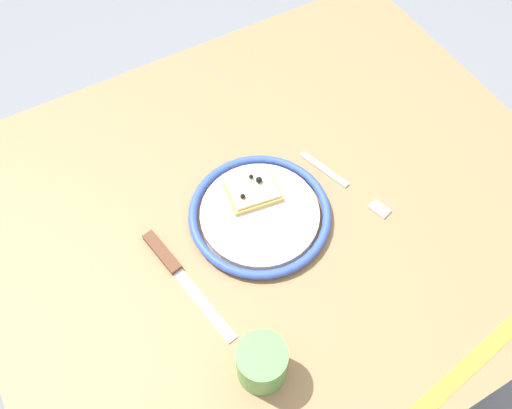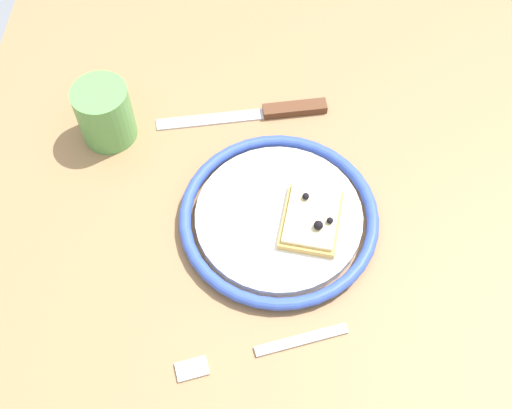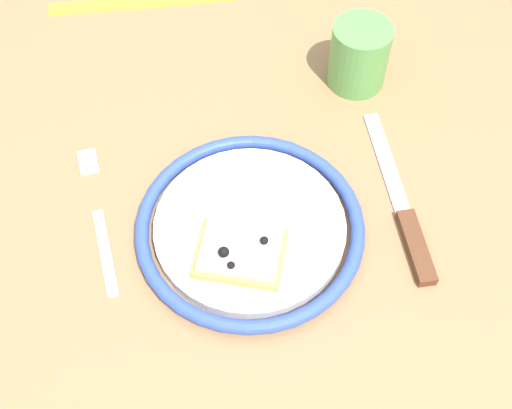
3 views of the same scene
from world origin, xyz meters
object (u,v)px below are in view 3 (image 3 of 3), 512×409
at_px(dining_table, 216,274).
at_px(pizza_slice_near, 240,253).
at_px(knife, 407,222).
at_px(cup, 359,55).
at_px(measuring_tape, 142,2).
at_px(fork, 99,217).
at_px(plate, 250,227).

relative_size(dining_table, pizza_slice_near, 10.39).
distance_m(knife, cup, 0.23).
height_order(knife, measuring_tape, knife).
bearing_deg(knife, fork, 179.71).
bearing_deg(plate, fork, 174.74).
xyz_separation_m(plate, measuring_tape, (-0.17, 0.38, -0.01)).
distance_m(dining_table, plate, 0.10).
bearing_deg(cup, plate, -119.02).
relative_size(knife, fork, 1.22).
bearing_deg(fork, dining_table, -11.11).
bearing_deg(plate, cup, 60.98).
height_order(plate, cup, cup).
bearing_deg(dining_table, pizza_slice_near, -43.45).
bearing_deg(dining_table, fork, 168.89).
relative_size(fork, measuring_tape, 0.74).
relative_size(plate, measuring_tape, 0.95).
xyz_separation_m(pizza_slice_near, fork, (-0.16, 0.06, -0.02)).
distance_m(pizza_slice_near, measuring_tape, 0.45).
relative_size(plate, knife, 1.05).
bearing_deg(measuring_tape, cup, -34.52).
bearing_deg(pizza_slice_near, measuring_tape, 110.35).
xyz_separation_m(dining_table, knife, (0.22, 0.02, 0.09)).
height_order(plate, measuring_tape, plate).
bearing_deg(pizza_slice_near, cup, 63.16).
bearing_deg(pizza_slice_near, knife, 16.44).
height_order(plate, knife, plate).
distance_m(plate, knife, 0.18).
bearing_deg(plate, dining_table, -166.72).
bearing_deg(plate, knife, 4.56).
bearing_deg(measuring_tape, knife, -55.48).
bearing_deg(cup, measuring_tape, 153.73).
distance_m(knife, fork, 0.35).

